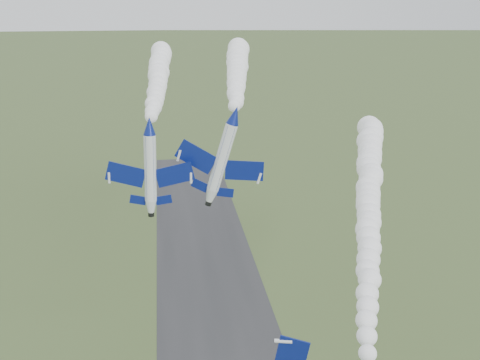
% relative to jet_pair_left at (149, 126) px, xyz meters
% --- Properties ---
extents(smoke_trail_jet_lead, '(31.63, 75.96, 5.14)m').
position_rel_jet_pair_left_xyz_m(smoke_trail_jet_lead, '(33.77, 8.42, -14.60)').
color(smoke_trail_jet_lead, white).
extents(jet_pair_left, '(11.38, 13.66, 3.38)m').
position_rel_jet_pair_left_xyz_m(jet_pair_left, '(0.00, 0.00, 0.00)').
color(jet_pair_left, white).
extents(smoke_trail_jet_pair_left, '(7.81, 62.69, 4.74)m').
position_rel_jet_pair_left_xyz_m(smoke_trail_jet_pair_left, '(1.32, 34.94, 1.52)').
color(smoke_trail_jet_pair_left, white).
extents(jet_pair_right, '(11.73, 14.46, 4.54)m').
position_rel_jet_pair_left_xyz_m(jet_pair_right, '(11.05, 0.40, 0.94)').
color(jet_pair_right, white).
extents(smoke_trail_jet_pair_right, '(15.78, 70.40, 5.35)m').
position_rel_jet_pair_left_xyz_m(smoke_trail_jet_pair_right, '(16.81, 38.91, 1.81)').
color(smoke_trail_jet_pair_right, white).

